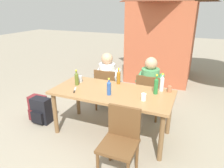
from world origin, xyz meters
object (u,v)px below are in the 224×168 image
Objects in this scene: chair_far_left at (107,87)px; bottle_clear at (162,83)px; bottle_olive at (77,79)px; cup_white at (144,97)px; cup_steel at (80,79)px; table_knife at (75,90)px; chair_near_right at (121,138)px; bottle_blue at (109,88)px; backpack_by_far_side at (38,109)px; bottle_green at (156,86)px; dining_table at (112,96)px; cup_terracotta at (170,89)px; backpack_by_near_side at (41,111)px; brick_kiosk at (163,29)px; bottle_amber at (119,77)px; chair_far_right at (149,94)px; person_in_white_shirt at (109,78)px.

bottle_clear is (1.13, -0.42, 0.40)m from chair_far_left.
cup_white is (1.19, -0.16, -0.06)m from bottle_olive.
bottle_olive is 0.16m from cup_steel.
cup_white is 1.10m from table_knife.
bottle_clear reaches higher than chair_near_right.
bottle_blue is 0.56× the size of backpack_by_far_side.
cup_white is (-0.11, -0.30, -0.08)m from bottle_green.
table_knife is 1.04m from backpack_by_far_side.
cup_steel is (-0.67, 0.17, 0.14)m from dining_table.
chair_far_left reaches higher than cup_terracotta.
bottle_green is 2.11m from backpack_by_near_side.
bottle_blue is at bearing -92.48° from brick_kiosk.
bottle_olive is at bearing -107.92° from chair_far_left.
backpack_by_near_side is at bearing -151.55° from cup_steel.
backpack_by_near_side is 1.00× the size of backpack_by_far_side.
chair_far_left is at bearing 137.94° from cup_white.
chair_far_left is at bearing 82.01° from table_knife.
cup_white is (0.57, -0.48, -0.07)m from bottle_amber.
table_knife is at bearing -97.99° from chair_far_left.
chair_near_right is (0.43, -0.73, -0.19)m from dining_table.
bottle_amber is at bearing 22.39° from backpack_by_near_side.
chair_far_right is 3.30× the size of bottle_olive.
backpack_by_far_side is at bearing -171.81° from bottle_green.
bottle_blue is at bearing -115.24° from chair_far_right.
bottle_blue reaches higher than cup_steel.
dining_table reaches higher than backpack_by_far_side.
chair_near_right is 2.80× the size of bottle_green.
cup_white is at bearing -110.62° from bottle_clear.
bottle_amber is (-0.45, 1.08, 0.40)m from chair_near_right.
bottle_amber is 0.67m from cup_steel.
backpack_by_near_side is (-0.65, -0.35, -0.59)m from cup_steel.
bottle_olive is 0.95m from backpack_by_near_side.
chair_near_right is 1.85m from backpack_by_near_side.
cup_terracotta is (0.83, 0.32, 0.14)m from dining_table.
bottle_green is at bearing 10.10° from backpack_by_near_side.
brick_kiosk reaches higher than chair_far_right.
person_in_white_shirt reaches higher than chair_far_left.
person_in_white_shirt is at bearing 172.67° from chair_far_right.
bottle_amber is 1.23× the size of table_knife.
bottle_green reaches higher than bottle_blue.
person_in_white_shirt is 4.24× the size of bottle_amber.
dining_table is 7.18× the size of bottle_blue.
bottle_clear is 0.48m from cup_white.
cup_terracotta is at bearing 13.13° from backpack_by_near_side.
cup_white is 0.47× the size of table_knife.
cup_steel is 1.25m from cup_white.
backpack_by_far_side is at bearing -136.06° from person_in_white_shirt.
bottle_clear is (0.28, 1.04, 0.40)m from chair_near_right.
cup_terracotta is at bearing -18.31° from chair_far_left.
chair_far_right is 1.38m from table_knife.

